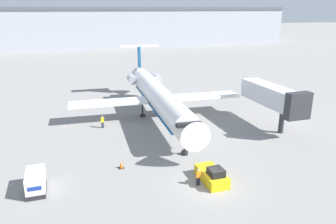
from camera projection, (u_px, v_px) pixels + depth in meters
name	position (u px, v px, depth m)	size (l,w,h in m)	color
ground_plane	(212.00, 188.00, 30.46)	(600.00, 600.00, 0.00)	gray
terminal_building	(87.00, 28.00, 136.47)	(180.00, 16.80, 16.45)	#9EA3AD
airplane_main	(158.00, 96.00, 48.71)	(25.98, 33.73, 9.30)	white
pushback_tug	(212.00, 175.00, 31.40)	(1.93, 4.10, 1.76)	yellow
luggage_cart	(36.00, 182.00, 29.64)	(1.62, 3.34, 1.89)	#232326
worker_near_tug	(198.00, 177.00, 30.69)	(0.40, 0.24, 1.65)	#232838
worker_by_wing	(102.00, 122.00, 45.45)	(0.40, 0.24, 1.73)	#232838
traffic_cone_left	(121.00, 165.00, 34.10)	(0.56, 0.56, 0.76)	black
jet_bridge	(273.00, 97.00, 44.64)	(3.20, 11.82, 6.19)	#2D2D33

